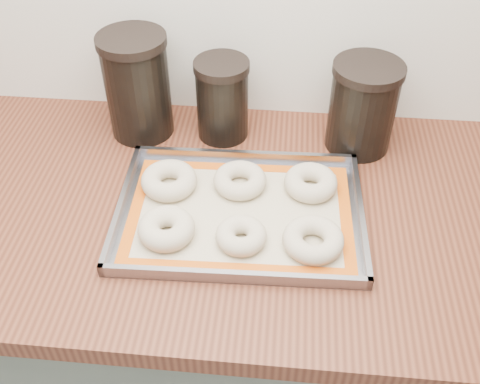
# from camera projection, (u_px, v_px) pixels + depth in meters

# --- Properties ---
(cabinet) EXTENTS (3.00, 0.65, 0.86)m
(cabinet) POSITION_uv_depth(u_px,v_px,m) (251.00, 340.00, 1.40)
(cabinet) COLOR #606A5D
(cabinet) RESTS_ON floor
(countertop) EXTENTS (3.06, 0.68, 0.04)m
(countertop) POSITION_uv_depth(u_px,v_px,m) (254.00, 213.00, 1.10)
(countertop) COLOR brown
(countertop) RESTS_ON cabinet
(baking_tray) EXTENTS (0.47, 0.34, 0.03)m
(baking_tray) POSITION_uv_depth(u_px,v_px,m) (240.00, 213.00, 1.06)
(baking_tray) COLOR gray
(baking_tray) RESTS_ON countertop
(baking_mat) EXTENTS (0.43, 0.30, 0.00)m
(baking_mat) POSITION_uv_depth(u_px,v_px,m) (240.00, 213.00, 1.06)
(baking_mat) COLOR #C6B793
(baking_mat) RESTS_ON baking_tray
(bagel_front_left) EXTENTS (0.13, 0.13, 0.04)m
(bagel_front_left) POSITION_uv_depth(u_px,v_px,m) (166.00, 228.00, 1.00)
(bagel_front_left) COLOR beige
(bagel_front_left) RESTS_ON baking_mat
(bagel_front_mid) EXTENTS (0.11, 0.11, 0.04)m
(bagel_front_mid) POSITION_uv_depth(u_px,v_px,m) (241.00, 236.00, 1.00)
(bagel_front_mid) COLOR beige
(bagel_front_mid) RESTS_ON baking_mat
(bagel_front_right) EXTENTS (0.13, 0.13, 0.04)m
(bagel_front_right) POSITION_uv_depth(u_px,v_px,m) (313.00, 240.00, 0.99)
(bagel_front_right) COLOR beige
(bagel_front_right) RESTS_ON baking_mat
(bagel_back_left) EXTENTS (0.12, 0.12, 0.04)m
(bagel_back_left) POSITION_uv_depth(u_px,v_px,m) (169.00, 180.00, 1.10)
(bagel_back_left) COLOR beige
(bagel_back_left) RESTS_ON baking_mat
(bagel_back_mid) EXTENTS (0.11, 0.11, 0.03)m
(bagel_back_mid) POSITION_uv_depth(u_px,v_px,m) (240.00, 180.00, 1.10)
(bagel_back_mid) COLOR beige
(bagel_back_mid) RESTS_ON baking_mat
(bagel_back_right) EXTENTS (0.13, 0.13, 0.04)m
(bagel_back_right) POSITION_uv_depth(u_px,v_px,m) (311.00, 183.00, 1.10)
(bagel_back_right) COLOR beige
(bagel_back_right) RESTS_ON baking_mat
(canister_left) EXTENTS (0.14, 0.14, 0.23)m
(canister_left) POSITION_uv_depth(u_px,v_px,m) (137.00, 86.00, 1.19)
(canister_left) COLOR black
(canister_left) RESTS_ON countertop
(canister_mid) EXTENTS (0.12, 0.12, 0.18)m
(canister_mid) POSITION_uv_depth(u_px,v_px,m) (222.00, 99.00, 1.19)
(canister_mid) COLOR black
(canister_mid) RESTS_ON countertop
(canister_right) EXTENTS (0.14, 0.14, 0.19)m
(canister_right) POSITION_uv_depth(u_px,v_px,m) (363.00, 106.00, 1.16)
(canister_right) COLOR black
(canister_right) RESTS_ON countertop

